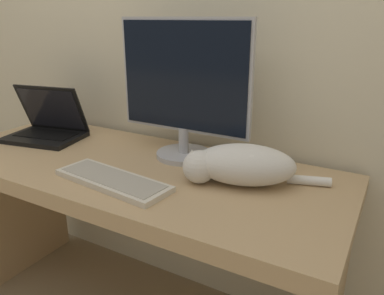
{
  "coord_description": "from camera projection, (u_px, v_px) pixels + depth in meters",
  "views": [
    {
      "loc": [
        0.88,
        -0.72,
        1.32
      ],
      "look_at": [
        0.3,
        0.3,
        0.9
      ],
      "focal_mm": 35.0,
      "sensor_mm": 36.0,
      "label": 1
    }
  ],
  "objects": [
    {
      "name": "desk",
      "position": [
        132.0,
        200.0,
        1.51
      ],
      "size": [
        1.65,
        0.67,
        0.78
      ],
      "color": "tan",
      "rests_on": "ground_plane"
    },
    {
      "name": "wall_back",
      "position": [
        181.0,
        21.0,
        1.6
      ],
      "size": [
        6.4,
        0.06,
        2.6
      ],
      "color": "beige",
      "rests_on": "ground_plane"
    },
    {
      "name": "monitor",
      "position": [
        183.0,
        88.0,
        1.44
      ],
      "size": [
        0.56,
        0.22,
        0.54
      ],
      "color": "#B2B2B7",
      "rests_on": "desk"
    },
    {
      "name": "external_keyboard",
      "position": [
        112.0,
        180.0,
        1.28
      ],
      "size": [
        0.45,
        0.19,
        0.02
      ],
      "rotation": [
        0.0,
        0.0,
        -0.11
      ],
      "color": "beige",
      "rests_on": "desk"
    },
    {
      "name": "laptop",
      "position": [
        47.0,
        128.0,
        1.75
      ],
      "size": [
        0.37,
        0.3,
        0.24
      ],
      "rotation": [
        0.0,
        0.0,
        0.19
      ],
      "color": "black",
      "rests_on": "desk"
    },
    {
      "name": "cat",
      "position": [
        240.0,
        164.0,
        1.26
      ],
      "size": [
        0.47,
        0.28,
        0.14
      ],
      "rotation": [
        0.0,
        0.0,
        0.31
      ],
      "color": "silver",
      "rests_on": "desk"
    }
  ]
}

